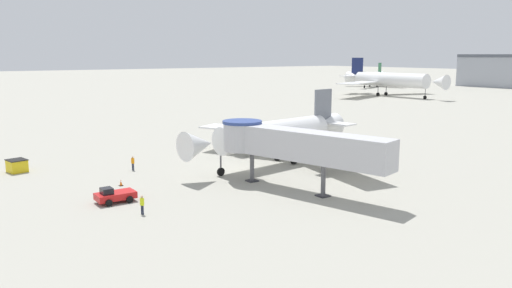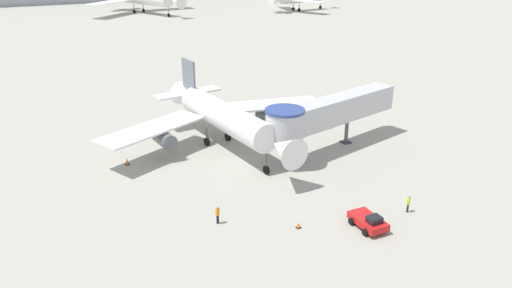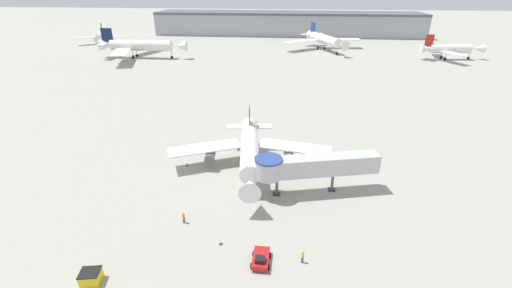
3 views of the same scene
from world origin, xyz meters
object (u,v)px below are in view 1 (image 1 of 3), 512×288
ground_crew_marshaller (142,204)px  main_airplane (278,134)px  traffic_cone_apron_front (121,183)px  traffic_cone_port_wing (227,147)px  service_container_yellow (17,166)px  background_jet_navy_tail (389,80)px  pushback_tug_red (114,195)px  ground_crew_wing_walker (133,162)px  jet_bridge (289,143)px  background_jet_green_tail (372,76)px

ground_crew_marshaller → main_airplane: bearing=-90.6°
traffic_cone_apron_front → traffic_cone_port_wing: (-9.91, 18.90, 0.06)m
service_container_yellow → ground_crew_marshaller: ground_crew_marshaller is taller
main_airplane → background_jet_navy_tail: background_jet_navy_tail is taller
traffic_cone_apron_front → service_container_yellow: bearing=-150.0°
traffic_cone_apron_front → background_jet_navy_tail: size_ratio=0.02×
main_airplane → service_container_yellow: main_airplane is taller
pushback_tug_red → ground_crew_wing_walker: (-10.91, 6.12, 0.31)m
jet_bridge → ground_crew_marshaller: (-0.81, -14.80, -3.64)m
jet_bridge → traffic_cone_port_wing: 21.90m
main_airplane → background_jet_green_tail: 153.18m
pushback_tug_red → ground_crew_marshaller: size_ratio=2.13×
ground_crew_marshaller → background_jet_green_tail: background_jet_green_tail is taller
ground_crew_marshaller → background_jet_green_tail: bearing=-77.8°
main_airplane → ground_crew_marshaller: size_ratio=17.74×
background_jet_green_tail → traffic_cone_apron_front: bearing=-79.8°
ground_crew_wing_walker → background_jet_navy_tail: bearing=87.4°
service_container_yellow → ground_crew_marshaller: bearing=13.4°
background_jet_navy_tail → background_jet_green_tail: size_ratio=1.61×
traffic_cone_port_wing → service_container_yellow: bearing=-95.8°
background_jet_navy_tail → pushback_tug_red: bearing=-151.2°
pushback_tug_red → background_jet_green_tail: size_ratio=0.13×
ground_crew_marshaller → ground_crew_wing_walker: size_ratio=0.97×
jet_bridge → ground_crew_wing_walker: bearing=-164.7°
jet_bridge → ground_crew_wing_walker: 19.24m
ground_crew_marshaller → traffic_cone_apron_front: bearing=-34.1°
traffic_cone_port_wing → background_jet_navy_tail: 102.27m
jet_bridge → background_jet_green_tail: (-102.38, 128.01, -0.29)m
pushback_tug_red → background_jet_green_tail: background_jet_green_tail is taller
pushback_tug_red → ground_crew_wing_walker: 12.51m
traffic_cone_apron_front → ground_crew_marshaller: ground_crew_marshaller is taller
service_container_yellow → pushback_tug_red: bearing=15.0°
main_airplane → service_container_yellow: bearing=-124.9°
traffic_cone_apron_front → ground_crew_marshaller: size_ratio=0.41×
jet_bridge → service_container_yellow: jet_bridge is taller
jet_bridge → traffic_cone_apron_front: (-10.72, -12.89, -4.25)m
background_jet_navy_tail → main_airplane: bearing=-147.4°
jet_bridge → pushback_tug_red: bearing=-124.0°
background_jet_green_tail → traffic_cone_port_wing: bearing=-79.1°
jet_bridge → traffic_cone_port_wing: jet_bridge is taller
service_container_yellow → jet_bridge: bearing=40.9°
jet_bridge → ground_crew_marshaller: size_ratio=11.56×
traffic_cone_port_wing → background_jet_green_tail: background_jet_green_tail is taller
jet_bridge → service_container_yellow: bearing=-153.3°
traffic_cone_port_wing → background_jet_navy_tail: size_ratio=0.02×
ground_crew_wing_walker → pushback_tug_red: bearing=-57.8°
traffic_cone_port_wing → traffic_cone_apron_front: bearing=-62.3°
service_container_yellow → ground_crew_wing_walker: (6.84, 10.86, 0.23)m
background_jet_navy_tail → background_jet_green_tail: (-34.43, 31.46, -0.96)m
service_container_yellow → background_jet_navy_tail: (-44.65, 116.71, 4.52)m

